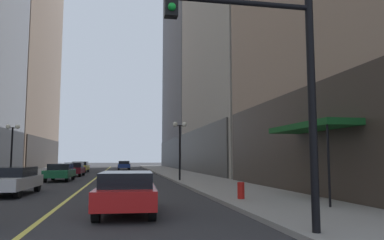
{
  "coord_description": "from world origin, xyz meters",
  "views": [
    {
      "loc": [
        2.23,
        -4.96,
        1.76
      ],
      "look_at": [
        9.6,
        33.9,
        5.86
      ],
      "focal_mm": 34.34,
      "sensor_mm": 36.0,
      "label": 1
    }
  ],
  "objects_px": {
    "car_white": "(11,180)",
    "street_lamp_right_mid": "(180,138)",
    "street_lamp_left_far": "(12,139)",
    "car_blue": "(124,165)",
    "car_maroon": "(74,169)",
    "car_yellow": "(80,167)",
    "car_red": "(127,191)",
    "car_green": "(60,172)",
    "traffic_light_near_right": "(267,68)",
    "fire_hydrant_right": "(241,192)"
  },
  "relations": [
    {
      "from": "car_yellow",
      "to": "car_maroon",
      "type": "bearing_deg",
      "value": -87.21
    },
    {
      "from": "car_red",
      "to": "car_blue",
      "type": "distance_m",
      "value": 44.5
    },
    {
      "from": "car_red",
      "to": "car_yellow",
      "type": "relative_size",
      "value": 0.96
    },
    {
      "from": "car_blue",
      "to": "car_green",
      "type": "bearing_deg",
      "value": -100.37
    },
    {
      "from": "car_red",
      "to": "street_lamp_right_mid",
      "type": "bearing_deg",
      "value": 74.8
    },
    {
      "from": "car_blue",
      "to": "car_yellow",
      "type": "bearing_deg",
      "value": -118.59
    },
    {
      "from": "car_green",
      "to": "car_blue",
      "type": "height_order",
      "value": "same"
    },
    {
      "from": "car_maroon",
      "to": "car_yellow",
      "type": "xyz_separation_m",
      "value": [
        -0.47,
        9.71,
        0.0
      ]
    },
    {
      "from": "car_blue",
      "to": "fire_hydrant_right",
      "type": "distance_m",
      "value": 42.62
    },
    {
      "from": "car_red",
      "to": "traffic_light_near_right",
      "type": "bearing_deg",
      "value": -57.04
    },
    {
      "from": "car_red",
      "to": "car_white",
      "type": "xyz_separation_m",
      "value": [
        -5.36,
        7.02,
        0.0
      ]
    },
    {
      "from": "fire_hydrant_right",
      "to": "car_yellow",
      "type": "bearing_deg",
      "value": 106.49
    },
    {
      "from": "car_white",
      "to": "car_yellow",
      "type": "xyz_separation_m",
      "value": [
        0.18,
        27.8,
        -0.0
      ]
    },
    {
      "from": "car_red",
      "to": "car_yellow",
      "type": "height_order",
      "value": "same"
    },
    {
      "from": "fire_hydrant_right",
      "to": "car_red",
      "type": "bearing_deg",
      "value": -154.97
    },
    {
      "from": "car_blue",
      "to": "traffic_light_near_right",
      "type": "bearing_deg",
      "value": -86.66
    },
    {
      "from": "car_yellow",
      "to": "street_lamp_left_far",
      "type": "bearing_deg",
      "value": -103.09
    },
    {
      "from": "traffic_light_near_right",
      "to": "street_lamp_left_far",
      "type": "distance_m",
      "value": 26.58
    },
    {
      "from": "car_green",
      "to": "traffic_light_near_right",
      "type": "xyz_separation_m",
      "value": [
        7.77,
        -22.25,
        3.02
      ]
    },
    {
      "from": "car_yellow",
      "to": "car_red",
      "type": "bearing_deg",
      "value": -81.54
    },
    {
      "from": "street_lamp_left_far",
      "to": "car_white",
      "type": "bearing_deg",
      "value": -74.35
    },
    {
      "from": "car_red",
      "to": "street_lamp_right_mid",
      "type": "relative_size",
      "value": 1.01
    },
    {
      "from": "car_blue",
      "to": "traffic_light_near_right",
      "type": "distance_m",
      "value": 49.23
    },
    {
      "from": "car_maroon",
      "to": "fire_hydrant_right",
      "type": "relative_size",
      "value": 5.15
    },
    {
      "from": "car_yellow",
      "to": "street_lamp_right_mid",
      "type": "xyz_separation_m",
      "value": [
        9.19,
        -20.07,
        2.54
      ]
    },
    {
      "from": "car_yellow",
      "to": "car_blue",
      "type": "bearing_deg",
      "value": 61.41
    },
    {
      "from": "car_white",
      "to": "traffic_light_near_right",
      "type": "xyz_separation_m",
      "value": [
        8.31,
        -11.58,
        3.02
      ]
    },
    {
      "from": "car_maroon",
      "to": "car_yellow",
      "type": "bearing_deg",
      "value": 92.79
    },
    {
      "from": "car_yellow",
      "to": "fire_hydrant_right",
      "type": "bearing_deg",
      "value": -73.51
    },
    {
      "from": "car_red",
      "to": "street_lamp_left_far",
      "type": "bearing_deg",
      "value": 114.52
    },
    {
      "from": "street_lamp_left_far",
      "to": "street_lamp_right_mid",
      "type": "distance_m",
      "value": 13.58
    },
    {
      "from": "car_white",
      "to": "car_yellow",
      "type": "relative_size",
      "value": 1.01
    },
    {
      "from": "car_red",
      "to": "car_white",
      "type": "height_order",
      "value": "same"
    },
    {
      "from": "car_blue",
      "to": "street_lamp_left_far",
      "type": "xyz_separation_m",
      "value": [
        -8.89,
        -25.22,
        2.54
      ]
    },
    {
      "from": "car_maroon",
      "to": "traffic_light_near_right",
      "type": "bearing_deg",
      "value": -75.52
    },
    {
      "from": "traffic_light_near_right",
      "to": "street_lamp_left_far",
      "type": "relative_size",
      "value": 1.28
    },
    {
      "from": "car_white",
      "to": "car_green",
      "type": "xyz_separation_m",
      "value": [
        0.55,
        10.67,
        -0.0
      ]
    },
    {
      "from": "street_lamp_left_far",
      "to": "street_lamp_right_mid",
      "type": "relative_size",
      "value": 1.0
    },
    {
      "from": "car_blue",
      "to": "street_lamp_right_mid",
      "type": "relative_size",
      "value": 1.02
    },
    {
      "from": "car_yellow",
      "to": "street_lamp_left_far",
      "type": "height_order",
      "value": "street_lamp_left_far"
    },
    {
      "from": "car_maroon",
      "to": "fire_hydrant_right",
      "type": "distance_m",
      "value": 24.78
    },
    {
      "from": "car_red",
      "to": "car_blue",
      "type": "height_order",
      "value": "same"
    },
    {
      "from": "car_white",
      "to": "street_lamp_right_mid",
      "type": "bearing_deg",
      "value": 39.55
    },
    {
      "from": "car_yellow",
      "to": "fire_hydrant_right",
      "type": "relative_size",
      "value": 5.78
    },
    {
      "from": "car_white",
      "to": "car_blue",
      "type": "bearing_deg",
      "value": 81.72
    },
    {
      "from": "car_maroon",
      "to": "traffic_light_near_right",
      "type": "relative_size",
      "value": 0.73
    },
    {
      "from": "car_white",
      "to": "traffic_light_near_right",
      "type": "height_order",
      "value": "traffic_light_near_right"
    },
    {
      "from": "car_maroon",
      "to": "traffic_light_near_right",
      "type": "distance_m",
      "value": 30.79
    },
    {
      "from": "car_yellow",
      "to": "traffic_light_near_right",
      "type": "height_order",
      "value": "traffic_light_near_right"
    },
    {
      "from": "car_green",
      "to": "traffic_light_near_right",
      "type": "height_order",
      "value": "traffic_light_near_right"
    }
  ]
}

